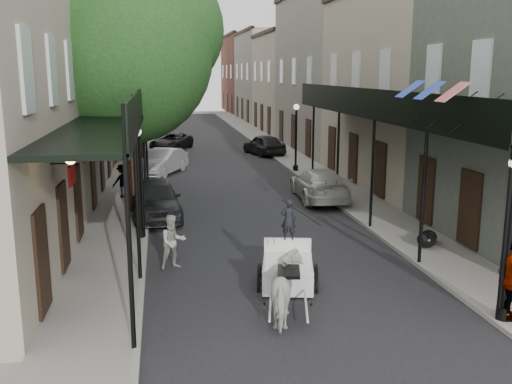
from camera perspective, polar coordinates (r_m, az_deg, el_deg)
name	(u,v)px	position (r m, az deg, el deg)	size (l,w,h in m)	color
ground	(303,302)	(14.40, 4.68, -10.87)	(140.00, 140.00, 0.00)	gray
road	(219,169)	(33.49, -3.67, 2.34)	(8.00, 90.00, 0.01)	black
sidewalk_left	(132,170)	(33.36, -12.25, 2.15)	(2.20, 90.00, 0.12)	gray
sidewalk_right	(302,166)	(34.34, 4.66, 2.66)	(2.20, 90.00, 0.12)	gray
building_row_left	(84,76)	(43.18, -16.83, 11.01)	(5.00, 80.00, 10.50)	#A29782
building_row_right	(318,76)	(44.49, 6.17, 11.45)	(5.00, 80.00, 10.50)	gray
gallery_left	(116,118)	(19.95, -13.80, 7.23)	(2.20, 18.05, 4.88)	black
gallery_right	(385,114)	(21.48, 12.82, 7.59)	(2.20, 18.05, 4.88)	black
tree_near	(135,47)	(23.07, -12.02, 13.96)	(7.31, 6.80, 9.63)	#382619
tree_far	(144,67)	(37.05, -11.17, 12.12)	(6.45, 6.00, 8.61)	#382619
lamppost_right_near	(510,237)	(13.61, 24.02, -4.12)	(0.32, 0.32, 3.71)	black
lamppost_left	(139,181)	(19.20, -11.66, 1.11)	(0.32, 0.32, 3.71)	black
lamppost_right_far	(296,136)	(31.93, 4.02, 5.57)	(0.32, 0.32, 3.71)	black
horse	(288,289)	(13.09, 3.27, -9.69)	(0.81, 1.79, 1.51)	silver
carriage	(288,248)	(15.23, 3.19, -5.64)	(1.82, 2.44, 2.52)	black
pedestrian_walking	(173,242)	(16.56, -8.31, -4.96)	(0.77, 0.60, 1.59)	#A1A298
pedestrian_sidewalk_left	(123,181)	(25.85, -13.20, 1.10)	(0.95, 0.54, 1.47)	gray
pedestrian_sidewalk_right	(510,279)	(13.97, 24.10, -7.97)	(1.11, 0.46, 1.89)	gray
car_left_near	(156,199)	(22.38, -9.99, -0.67)	(1.79, 4.46, 1.52)	black
car_left_mid	(162,162)	(31.93, -9.38, 2.99)	(1.48, 4.24, 1.40)	#9E9EA3
car_left_far	(171,142)	(41.86, -8.47, 5.00)	(2.04, 4.43, 1.23)	black
car_right_near	(319,184)	(25.36, 6.32, 0.79)	(1.97, 4.84, 1.40)	silver
car_right_far	(264,144)	(39.03, 0.80, 4.77)	(1.67, 4.16, 1.42)	black
trash_bags	(427,239)	(19.04, 16.76, -4.48)	(0.86, 1.01, 0.51)	black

